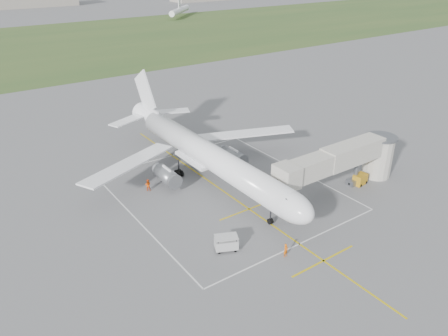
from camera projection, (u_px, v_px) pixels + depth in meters
ground at (210, 182)px, 68.24m from camera, size 700.00×700.00×0.00m
grass_strip at (19, 49)px, 163.67m from camera, size 700.00×120.00×0.02m
apron_markings at (231, 197)px, 63.97m from camera, size 28.20×60.00×0.01m
airliner at (207, 154)px, 66.86m from camera, size 38.93×46.75×13.52m
jet_bridge at (348, 160)px, 64.36m from camera, size 23.40×5.00×7.20m
gpu_unit at (360, 179)px, 67.19m from camera, size 2.38×1.82×1.65m
baggage_cart at (226, 243)px, 52.11m from camera, size 3.17×2.63×1.90m
ramp_worker_nose at (286, 250)px, 51.02m from camera, size 0.70×0.53×1.72m
ramp_worker_wing at (148, 185)px, 65.40m from camera, size 1.11×1.09×1.80m
distant_aircraft at (16, 27)px, 189.04m from camera, size 198.09×54.79×8.85m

